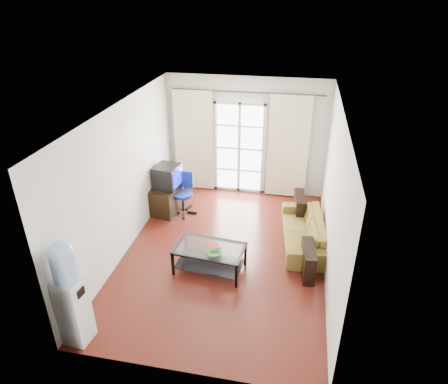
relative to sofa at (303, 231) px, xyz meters
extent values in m
plane|color=#5D2016|center=(-1.40, -0.63, -0.27)|extent=(5.20, 5.20, 0.00)
plane|color=white|center=(-1.40, -0.63, 2.43)|extent=(5.20, 5.20, 0.00)
cube|color=silver|center=(-1.40, 1.97, 1.08)|extent=(3.60, 0.02, 2.70)
cube|color=silver|center=(-1.40, -3.23, 1.08)|extent=(3.60, 0.02, 2.70)
cube|color=silver|center=(-3.20, -0.63, 1.08)|extent=(0.02, 5.20, 2.70)
cube|color=silver|center=(0.40, -0.63, 1.08)|extent=(0.02, 5.20, 2.70)
cube|color=white|center=(-1.55, 1.93, 0.81)|extent=(1.01, 0.02, 2.04)
cube|color=white|center=(-1.55, 1.91, 0.81)|extent=(1.16, 0.06, 2.15)
cylinder|color=#4C3F2D|center=(-1.40, 1.87, 2.11)|extent=(3.30, 0.04, 0.04)
cube|color=#F9F3C8|center=(-2.60, 1.85, 0.93)|extent=(0.90, 0.07, 2.35)
cube|color=#F9F3C8|center=(-0.45, 1.85, 0.93)|extent=(0.90, 0.07, 2.35)
cube|color=gray|center=(-0.60, 1.87, 0.06)|extent=(0.64, 0.12, 0.64)
imported|color=olive|center=(0.00, 0.00, 0.00)|extent=(1.98, 1.10, 0.54)
cube|color=silver|center=(-1.55, -1.15, 0.20)|extent=(1.23, 0.78, 0.01)
cube|color=black|center=(-1.55, -1.15, -0.12)|extent=(1.16, 0.71, 0.01)
cube|color=black|center=(-2.14, -1.41, -0.03)|extent=(0.04, 0.04, 0.47)
cube|color=black|center=(-1.03, -1.51, -0.03)|extent=(0.04, 0.04, 0.47)
cube|color=black|center=(-2.08, -0.80, -0.03)|extent=(0.04, 0.04, 0.47)
cube|color=black|center=(-0.97, -0.90, -0.03)|extent=(0.04, 0.04, 0.47)
imported|color=#308541|center=(-1.43, -1.34, 0.24)|extent=(0.41, 0.41, 0.06)
imported|color=#A91614|center=(-1.58, -1.19, 0.22)|extent=(0.29, 0.33, 0.02)
cube|color=black|center=(-1.43, -1.16, 0.22)|extent=(0.15, 0.05, 0.02)
cube|color=black|center=(-2.91, 0.66, 0.02)|extent=(0.65, 0.87, 0.58)
cube|color=black|center=(-2.89, 0.70, 0.55)|extent=(0.55, 0.58, 0.48)
cube|color=#0C19E5|center=(-2.65, 0.66, 0.55)|extent=(0.08, 0.41, 0.35)
cube|color=black|center=(-3.09, 0.73, 0.55)|extent=(0.20, 0.37, 0.31)
cylinder|color=black|center=(-2.56, 0.65, -0.04)|extent=(0.05, 0.05, 0.45)
cylinder|color=navy|center=(-2.56, 0.65, 0.18)|extent=(0.43, 0.43, 0.07)
cube|color=navy|center=(-2.55, 0.84, 0.44)|extent=(0.36, 0.06, 0.37)
cube|color=white|center=(-3.00, -2.98, 0.26)|extent=(0.37, 0.37, 1.05)
cylinder|color=#96BAE9|center=(-3.00, -2.98, 1.00)|extent=(0.32, 0.32, 0.42)
sphere|color=#96BAE9|center=(-3.00, -2.98, 1.21)|extent=(0.32, 0.32, 0.32)
cube|color=black|center=(-2.84, -3.00, 0.62)|extent=(0.06, 0.14, 0.11)
camera|label=1|loc=(-0.25, -6.52, 4.16)|focal=32.00mm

